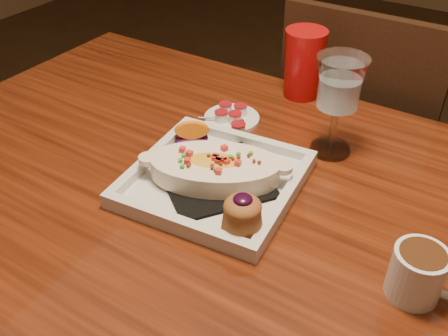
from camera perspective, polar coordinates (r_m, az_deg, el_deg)
The scene contains 8 objects.
table at distance 0.93m, azimuth 3.07°, elevation -8.54°, with size 1.50×0.90×0.75m.
chair_far at distance 1.49m, azimuth 15.09°, elevation 2.42°, with size 0.42×0.42×0.93m.
plate at distance 0.88m, azimuth -0.84°, elevation -0.95°, with size 0.31×0.31×0.08m.
coffee_mug at distance 0.74m, azimuth 21.43°, elevation -11.05°, with size 0.11×0.08×0.08m.
goblet at distance 0.94m, azimuth 13.04°, elevation 8.82°, with size 0.09×0.09×0.20m.
saucer at distance 1.08m, azimuth 0.74°, elevation 5.89°, with size 0.12×0.12×0.08m.
creamer_loose at distance 1.04m, azimuth 1.63°, elevation 4.54°, with size 0.03×0.03×0.02m.
red_tumbler at distance 1.17m, azimuth 9.09°, elevation 11.67°, with size 0.09×0.09×0.16m, color #B70D0E.
Camera 1 is at (0.31, -0.58, 1.31)m, focal length 40.00 mm.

